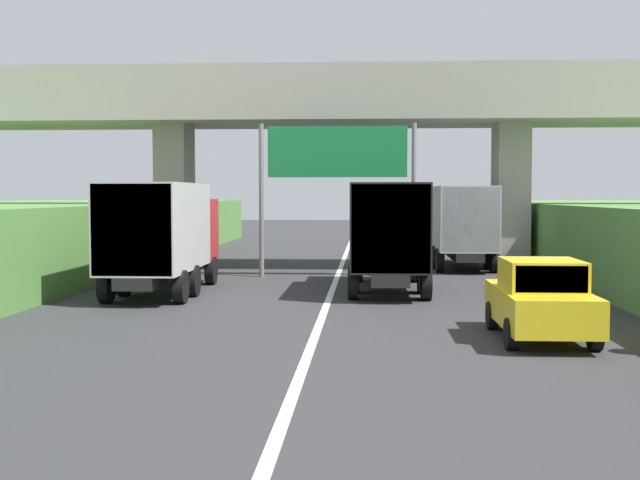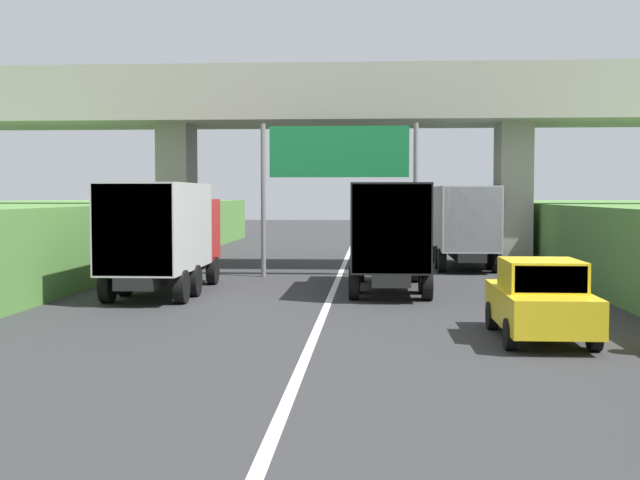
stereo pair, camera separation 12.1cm
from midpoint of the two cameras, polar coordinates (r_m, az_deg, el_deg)
name	(u,v)px [view 2 (the right image)]	position (r m, az deg, el deg)	size (l,w,h in m)	color
lane_centre_stripe	(336,285)	(28.31, 1.20, -3.12)	(0.20, 93.13, 0.01)	white
overpass_bridge	(343,119)	(34.93, 1.69, 8.36)	(40.00, 4.80, 8.24)	#9E998E
overhead_highway_sign	(339,163)	(30.93, 1.43, 5.34)	(5.88, 0.18, 5.74)	slate
truck_red	(164,232)	(26.12, -10.57, 0.55)	(2.44, 7.30, 3.44)	black
truck_black	(389,231)	(26.53, 4.92, 0.63)	(2.44, 7.30, 3.44)	black
truck_silver	(463,222)	(35.48, 9.94, 1.22)	(2.44, 7.30, 3.44)	black
car_yellow	(540,300)	(18.23, 15.11, -4.00)	(1.86, 4.10, 1.72)	gold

